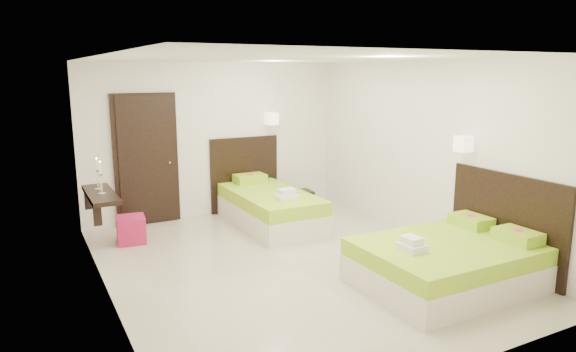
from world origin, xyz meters
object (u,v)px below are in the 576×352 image
ottoman (131,230)px  bed_double (451,260)px  nightstand (300,201)px  bed_single (268,205)px

ottoman → bed_double: bearing=-47.4°
nightstand → ottoman: 3.06m
bed_double → ottoman: bearing=132.6°
bed_single → bed_double: size_ratio=1.07×
ottoman → bed_single: bearing=-1.7°
bed_single → bed_double: bearing=-75.5°
bed_single → bed_double: (0.83, -3.20, -0.02)m
bed_single → nightstand: bed_single is taller
bed_single → ottoman: bearing=178.3°
bed_double → nightstand: 3.66m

